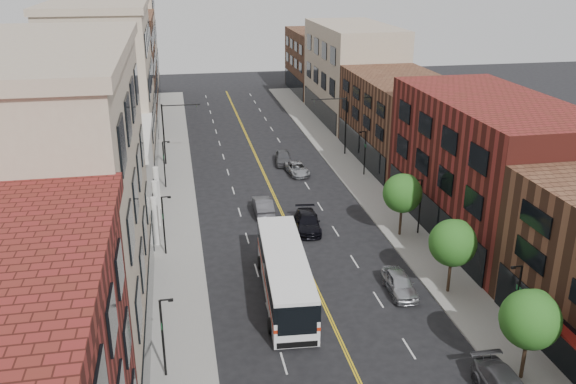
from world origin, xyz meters
TOP-DOWN VIEW (x-y plane):
  - sidewalk_left at (-10.00, 35.00)m, footprint 4.00×110.00m
  - sidewalk_right at (10.00, 35.00)m, footprint 4.00×110.00m
  - bldg_l_tanoffice at (-17.00, 13.00)m, footprint 10.00×22.00m
  - bldg_l_white at (-17.00, 31.00)m, footprint 10.00×14.00m
  - bldg_l_far_a at (-17.00, 48.00)m, footprint 10.00×20.00m
  - bldg_l_far_b at (-17.00, 68.00)m, footprint 10.00×20.00m
  - bldg_l_far_c at (-17.00, 86.00)m, footprint 10.00×16.00m
  - bldg_r_mid at (17.00, 24.00)m, footprint 10.00×22.00m
  - bldg_r_far_a at (17.00, 45.00)m, footprint 10.00×20.00m
  - bldg_r_far_b at (17.00, 66.00)m, footprint 10.00×22.00m
  - bldg_r_far_c at (17.00, 86.00)m, footprint 10.00×18.00m
  - tree_r_1 at (9.39, 4.07)m, footprint 3.40×3.40m
  - tree_r_2 at (9.39, 14.07)m, footprint 3.40×3.40m
  - tree_r_3 at (9.39, 24.07)m, footprint 3.40×3.40m
  - lamp_l_1 at (-10.95, 8.00)m, footprint 0.81×0.55m
  - lamp_l_2 at (-10.95, 24.00)m, footprint 0.81×0.55m
  - lamp_l_3 at (-10.95, 40.00)m, footprint 0.81×0.55m
  - lamp_r_1 at (10.95, 8.00)m, footprint 0.81×0.55m
  - lamp_r_2 at (10.95, 24.00)m, footprint 0.81×0.55m
  - lamp_r_3 at (10.95, 40.00)m, footprint 0.81×0.55m
  - signal_mast_left at (-10.27, 48.00)m, footprint 4.49×0.18m
  - signal_mast_right at (10.27, 48.00)m, footprint 4.49×0.18m
  - city_bus at (-2.52, 15.67)m, footprint 3.89×13.56m
  - car_parked_far at (5.80, 14.67)m, footprint 1.97×4.57m
  - car_lane_behind at (-1.80, 31.34)m, footprint 1.72×4.80m
  - car_lane_a at (1.59, 26.79)m, footprint 2.68×5.41m
  - car_lane_b at (3.69, 41.95)m, footprint 2.52×4.81m
  - car_lane_c at (2.79, 45.95)m, footprint 2.35×4.73m

SIDE VIEW (x-z plane):
  - sidewalk_left at x=-10.00m, z-range 0.00..0.15m
  - sidewalk_right at x=10.00m, z-range 0.00..0.15m
  - car_lane_b at x=3.69m, z-range 0.00..1.29m
  - car_lane_a at x=1.59m, z-range 0.00..1.51m
  - car_parked_far at x=5.80m, z-range 0.00..1.54m
  - car_lane_c at x=2.79m, z-range 0.00..1.55m
  - car_lane_behind at x=-1.80m, z-range 0.00..1.58m
  - city_bus at x=-2.52m, z-range 0.28..3.73m
  - lamp_l_1 at x=-10.95m, z-range 0.45..5.50m
  - lamp_l_2 at x=-10.95m, z-range 0.45..5.50m
  - lamp_l_3 at x=-10.95m, z-range 0.45..5.50m
  - lamp_r_1 at x=10.95m, z-range 0.45..5.50m
  - lamp_r_2 at x=10.95m, z-range 0.45..5.50m
  - lamp_r_3 at x=10.95m, z-range 0.45..5.50m
  - bldg_l_white at x=-17.00m, z-range 0.00..8.00m
  - tree_r_1 at x=9.39m, z-range 1.33..6.92m
  - tree_r_2 at x=9.39m, z-range 1.33..6.92m
  - tree_r_3 at x=9.39m, z-range 1.33..6.92m
  - signal_mast_left at x=-10.27m, z-range 1.05..8.25m
  - signal_mast_right at x=10.27m, z-range 1.05..8.25m
  - bldg_r_far_a at x=17.00m, z-range 0.00..10.00m
  - bldg_r_far_c at x=17.00m, z-range 0.00..11.00m
  - bldg_r_mid at x=17.00m, z-range 0.00..12.00m
  - bldg_r_far_b at x=17.00m, z-range 0.00..14.00m
  - bldg_l_far_b at x=-17.00m, z-range 0.00..15.00m
  - bldg_l_tanoffice at x=-17.00m, z-range 0.00..18.00m
  - bldg_l_far_a at x=-17.00m, z-range 0.00..18.00m
  - bldg_l_far_c at x=-17.00m, z-range 0.00..20.00m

